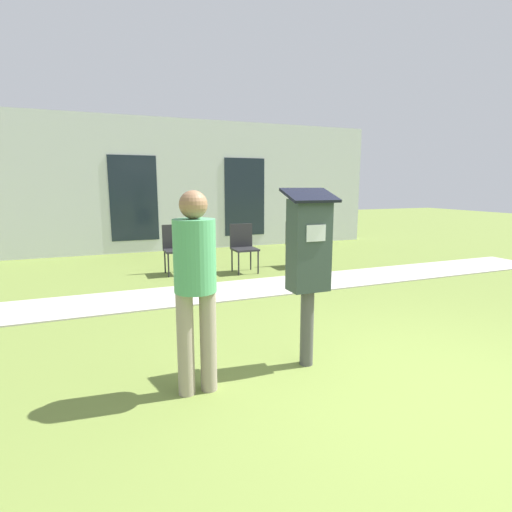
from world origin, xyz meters
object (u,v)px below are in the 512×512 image
at_px(parking_meter, 309,255).
at_px(person_standing, 195,277).
at_px(outdoor_chair_left, 176,245).
at_px(outdoor_chair_middle, 243,244).
at_px(outdoor_chair_right, 298,240).

relative_size(parking_meter, person_standing, 1.01).
bearing_deg(outdoor_chair_left, outdoor_chair_middle, -18.24).
relative_size(person_standing, outdoor_chair_right, 1.76).
bearing_deg(outdoor_chair_left, parking_meter, -88.41).
bearing_deg(parking_meter, outdoor_chair_right, 63.25).
height_order(outdoor_chair_left, outdoor_chair_middle, same).
relative_size(person_standing, outdoor_chair_left, 1.76).
bearing_deg(outdoor_chair_middle, parking_meter, -125.19).
xyz_separation_m(person_standing, outdoor_chair_right, (3.07, 4.14, -0.40)).
distance_m(outdoor_chair_left, outdoor_chair_middle, 1.24).
xyz_separation_m(outdoor_chair_middle, outdoor_chair_right, (1.20, 0.09, 0.00)).
distance_m(parking_meter, outdoor_chair_left, 4.31).
xyz_separation_m(person_standing, outdoor_chair_left, (0.66, 4.37, -0.40)).
bearing_deg(outdoor_chair_left, person_standing, -102.01).
height_order(person_standing, outdoor_chair_left, person_standing).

